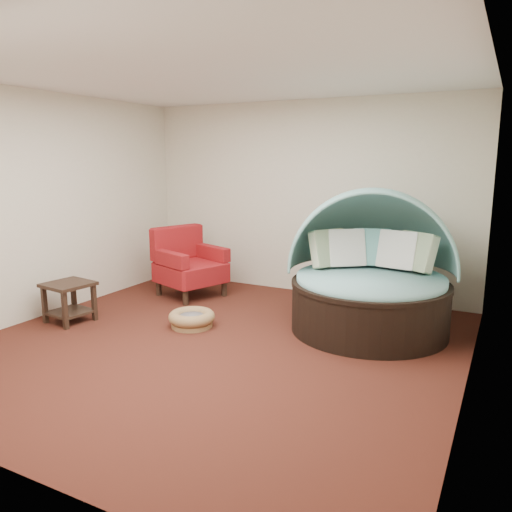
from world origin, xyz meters
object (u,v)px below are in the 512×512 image
at_px(canopy_daybed, 371,265).
at_px(pet_basket, 192,319).
at_px(red_armchair, 188,264).
at_px(side_table, 69,297).

bearing_deg(canopy_daybed, pet_basket, -167.72).
bearing_deg(pet_basket, red_armchair, 126.29).
distance_m(red_armchair, side_table, 1.79).
distance_m(pet_basket, side_table, 1.55).
xyz_separation_m(pet_basket, red_armchair, (-0.85, 1.16, 0.36)).
height_order(pet_basket, side_table, side_table).
bearing_deg(red_armchair, canopy_daybed, 15.30).
bearing_deg(red_armchair, pet_basket, -33.77).
bearing_deg(side_table, canopy_daybed, 23.81).
xyz_separation_m(red_armchair, side_table, (-0.59, -1.69, -0.14)).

